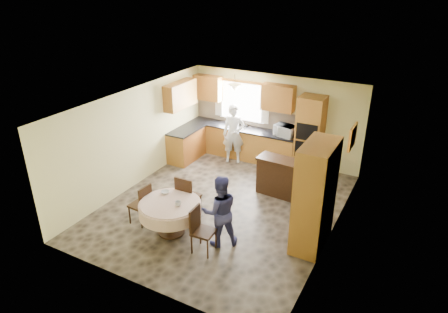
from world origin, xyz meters
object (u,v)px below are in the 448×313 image
oven_tower (310,135)px  chair_right (200,228)px  cupboard (315,196)px  person_sink (234,134)px  person_dining (220,211)px  dining_table (170,209)px  chair_left (142,203)px  chair_back (187,195)px  sideboard (282,179)px

oven_tower → chair_right: size_ratio=2.26×
cupboard → person_sink: bearing=139.1°
chair_right → person_dining: (0.23, 0.37, 0.23)m
person_sink → person_dining: person_sink is taller
dining_table → chair_left: bearing=180.0°
cupboard → chair_left: size_ratio=2.35×
chair_right → person_sink: person_sink is taller
oven_tower → chair_back: bearing=-115.0°
sideboard → cupboard: size_ratio=0.57×
chair_right → person_sink: size_ratio=0.56×
cupboard → chair_back: 2.78m
sideboard → cupboard: (1.22, -1.56, 0.65)m
sideboard → person_sink: size_ratio=0.73×
chair_back → chair_right: chair_back is taller
cupboard → chair_right: (-1.84, -1.23, -0.57)m
chair_left → chair_right: (1.57, -0.21, 0.01)m
sideboard → cupboard: cupboard is taller
cupboard → person_sink: cupboard is taller
person_dining → person_sink: bearing=-106.3°
sideboard → cupboard: bearing=-47.9°
sideboard → chair_right: size_ratio=1.32×
chair_back → chair_right: size_ratio=1.09×
cupboard → chair_right: size_ratio=2.32×
sideboard → chair_left: chair_left is taller
chair_left → chair_back: (0.71, 0.64, 0.05)m
chair_left → chair_right: size_ratio=0.99×
cupboard → chair_left: 3.61m
dining_table → person_sink: size_ratio=0.76×
cupboard → dining_table: 2.92m
cupboard → person_dining: size_ratio=1.45×
sideboard → chair_right: 2.87m
oven_tower → sideboard: oven_tower is taller
cupboard → chair_left: bearing=-163.2°
dining_table → person_dining: bearing=8.7°
chair_right → sideboard: bearing=-15.3°
sideboard → chair_left: bearing=-126.1°
dining_table → person_sink: bearing=96.9°
person_sink → person_dining: 3.90m
person_dining → chair_left: bearing=-34.2°
chair_left → person_sink: bearing=179.9°
sideboard → chair_back: chair_back is taller
cupboard → dining_table: cupboard is taller
oven_tower → chair_back: oven_tower is taller
person_sink → chair_back: bearing=-104.0°
sideboard → chair_back: 2.45m
person_sink → person_dining: bearing=-88.9°
cupboard → person_dining: bearing=-151.8°
cupboard → dining_table: size_ratio=1.70×
person_sink → oven_tower: bearing=-11.3°
chair_left → chair_back: 0.96m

